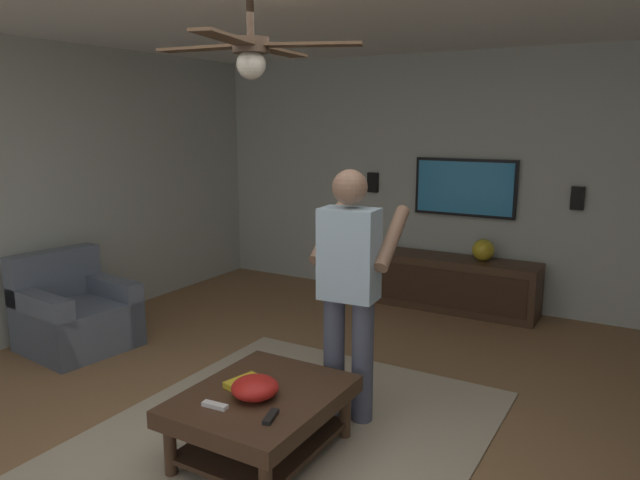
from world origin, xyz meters
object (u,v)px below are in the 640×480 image
wall_speaker_left (578,198)px  media_console (453,284)px  remote_white (215,405)px  ceiling_fan (252,51)px  vase_round (483,250)px  armchair (75,316)px  bowl (255,388)px  remote_black (271,417)px  book (246,383)px  tv (465,188)px  wall_speaker_right (373,182)px  person_standing (350,281)px  coffee_table (262,409)px

wall_speaker_left → media_console: bearing=103.1°
remote_white → ceiling_fan: ceiling_fan is taller
vase_round → remote_white: bearing=172.3°
armchair → bowl: size_ratio=3.34×
bowl → armchair: bearing=74.8°
media_console → remote_black: bearing=2.2°
bowl → ceiling_fan: ceiling_fan is taller
book → bowl: bearing=68.7°
bowl → remote_black: bowl is taller
tv → wall_speaker_left: size_ratio=4.82×
armchair → vase_round: size_ratio=4.08×
ceiling_fan → armchair: bearing=79.0°
wall_speaker_right → remote_white: bearing=-167.2°
person_standing → remote_white: person_standing is taller
tv → remote_black: bearing=2.1°
coffee_table → remote_black: remote_black is taller
book → armchair: bearing=-90.5°
remote_white → wall_speaker_right: bearing=98.2°
coffee_table → book: (0.02, 0.13, 0.12)m
person_standing → wall_speaker_right: (2.83, 1.19, 0.32)m
book → vase_round: vase_round is taller
tv → media_console: bearing=0.0°
armchair → person_standing: person_standing is taller
media_console → ceiling_fan: bearing=-3.7°
media_console → remote_white: 3.54m
ceiling_fan → book: bearing=175.6°
book → remote_white: bearing=16.4°
bowl → ceiling_fan: size_ratio=0.22×
armchair → vase_round: bearing=50.9°
coffee_table → wall_speaker_right: size_ratio=4.55×
bowl → ceiling_fan: 1.86m
tv → wall_speaker_right: (0.01, 1.06, -0.00)m
armchair → vase_round: 3.88m
vase_round → remote_black: bearing=177.6°
remote_white → ceiling_fan: bearing=86.3°
coffee_table → media_console: media_console is taller
person_standing → bowl: person_standing is taller
person_standing → remote_black: bearing=175.6°
vase_round → wall_speaker_right: 1.48m
remote_white → media_console: bearing=82.2°
remote_black → ceiling_fan: ceiling_fan is taller
wall_speaker_right → remote_black: bearing=-162.3°
tv → armchair: bearing=-40.5°
media_console → book: size_ratio=7.73×
armchair → remote_white: armchair is taller
remote_black → ceiling_fan: size_ratio=0.13×
media_console → armchair: bearing=-43.0°
wall_speaker_right → ceiling_fan: (-3.37, -0.85, 1.05)m
person_standing → media_console: bearing=-2.0°
remote_white → wall_speaker_left: wall_speaker_left is taller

